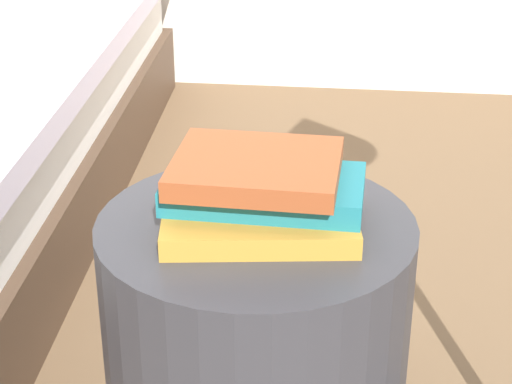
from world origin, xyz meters
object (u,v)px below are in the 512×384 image
at_px(book_teal, 265,189).
at_px(book_rust, 257,168).
at_px(side_table, 256,356).
at_px(book_ochre, 259,215).

distance_m(book_teal, book_rust, 0.04).
bearing_deg(side_table, book_ochre, -53.25).
xyz_separation_m(side_table, book_rust, (0.00, 0.01, 0.32)).
relative_size(book_ochre, book_rust, 1.16).
xyz_separation_m(book_teal, book_rust, (-0.01, -0.00, 0.03)).
bearing_deg(book_teal, book_ochre, -110.58).
xyz_separation_m(side_table, book_teal, (0.01, 0.01, 0.29)).
height_order(side_table, book_ochre, book_ochre).
bearing_deg(book_teal, book_rust, -157.85).
distance_m(book_ochre, book_rust, 0.07).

